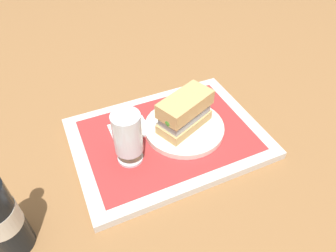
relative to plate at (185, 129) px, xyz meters
name	(u,v)px	position (x,y,z in m)	size (l,w,h in m)	color
ground_plane	(168,141)	(0.04, 0.00, -0.03)	(3.00, 3.00, 0.00)	olive
tray	(168,138)	(0.04, 0.00, -0.02)	(0.44, 0.32, 0.02)	silver
placemat	(168,135)	(0.04, 0.00, -0.01)	(0.38, 0.27, 0.00)	#9E2D2D
plate	(185,129)	(0.00, 0.00, 0.00)	(0.19, 0.19, 0.01)	silver
sandwich	(185,114)	(0.00, 0.00, 0.05)	(0.14, 0.11, 0.08)	tan
beer_glass	(128,137)	(0.15, 0.03, 0.06)	(0.06, 0.06, 0.12)	silver
napkin_folded	(130,130)	(0.12, -0.06, 0.00)	(0.09, 0.07, 0.01)	white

